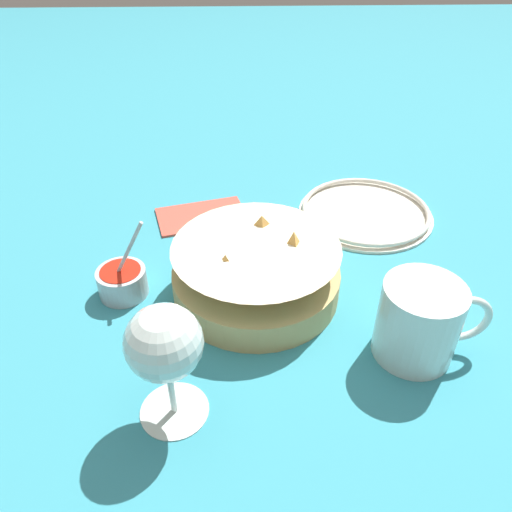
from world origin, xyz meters
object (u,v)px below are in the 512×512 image
at_px(food_basket, 256,270).
at_px(beer_mug, 419,324).
at_px(side_plate, 365,211).
at_px(wine_glass, 164,347).
at_px(sauce_cup, 122,281).

height_order(food_basket, beer_mug, beer_mug).
distance_m(food_basket, side_plate, 0.27).
bearing_deg(food_basket, side_plate, 44.48).
xyz_separation_m(wine_glass, side_plate, (0.29, 0.39, -0.09)).
bearing_deg(sauce_cup, food_basket, -0.08).
bearing_deg(side_plate, wine_glass, -126.73).
height_order(sauce_cup, beer_mug, sauce_cup).
relative_size(sauce_cup, beer_mug, 0.88).
distance_m(sauce_cup, beer_mug, 0.39).
distance_m(wine_glass, beer_mug, 0.30).
bearing_deg(side_plate, beer_mug, -91.40).
distance_m(sauce_cup, wine_glass, 0.23).
relative_size(sauce_cup, side_plate, 0.52).
distance_m(beer_mug, side_plate, 0.31).
relative_size(food_basket, sauce_cup, 1.93).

